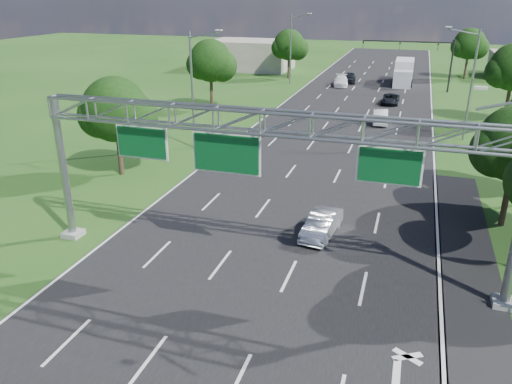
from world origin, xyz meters
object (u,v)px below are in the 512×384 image
at_px(silver_sedan, 322,224).
at_px(sign_gantry, 264,135).
at_px(box_truck, 404,73).
at_px(traffic_signal, 425,53).

bearing_deg(silver_sedan, sign_gantry, -108.98).
bearing_deg(box_truck, sign_gantry, -94.94).
bearing_deg(traffic_signal, silver_sedan, -95.88).
height_order(sign_gantry, box_truck, sign_gantry).
relative_size(silver_sedan, box_truck, 0.45).
distance_m(sign_gantry, traffic_signal, 53.51).
height_order(traffic_signal, silver_sedan, traffic_signal).
bearing_deg(traffic_signal, box_truck, 116.78).
distance_m(silver_sedan, box_truck, 54.01).
bearing_deg(box_truck, silver_sedan, -93.02).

